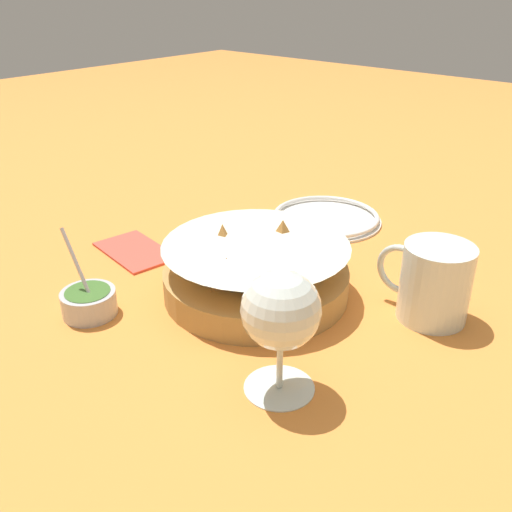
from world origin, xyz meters
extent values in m
plane|color=orange|center=(0.00, 0.00, 0.00)|extent=(4.00, 4.00, 0.00)
cylinder|color=#B2894C|center=(-0.01, -0.02, 0.02)|extent=(0.26, 0.26, 0.04)
cone|color=#EDE5C6|center=(-0.01, -0.02, 0.04)|extent=(0.26, 0.26, 0.07)
cylinder|color=#3D842D|center=(-0.01, -0.02, 0.02)|extent=(0.20, 0.20, 0.01)
pyramid|color=#B77A38|center=(0.05, -0.01, 0.06)|extent=(0.07, 0.07, 0.07)
pyramid|color=#B77A38|center=(-0.01, 0.04, 0.05)|extent=(0.04, 0.06, 0.05)
pyramid|color=#B77A38|center=(-0.07, -0.01, 0.05)|extent=(0.08, 0.06, 0.05)
pyramid|color=#B77A38|center=(-0.01, -0.07, 0.06)|extent=(0.07, 0.07, 0.07)
cylinder|color=#B7B7BC|center=(0.12, 0.17, 0.02)|extent=(0.07, 0.07, 0.03)
cylinder|color=#42702D|center=(0.12, 0.17, 0.02)|extent=(0.06, 0.06, 0.02)
cylinder|color=#B7B7BC|center=(0.14, 0.17, 0.06)|extent=(0.06, 0.01, 0.11)
cylinder|color=silver|center=(-0.16, 0.12, 0.00)|extent=(0.08, 0.08, 0.00)
cylinder|color=silver|center=(-0.16, 0.12, 0.03)|extent=(0.01, 0.01, 0.06)
sphere|color=silver|center=(-0.16, 0.12, 0.10)|extent=(0.09, 0.09, 0.09)
sphere|color=#E5B77F|center=(-0.16, 0.12, 0.09)|extent=(0.06, 0.06, 0.06)
cylinder|color=silver|center=(-0.22, -0.12, 0.05)|extent=(0.09, 0.09, 0.10)
cylinder|color=gold|center=(-0.22, -0.12, 0.04)|extent=(0.07, 0.07, 0.08)
torus|color=silver|center=(-0.17, -0.12, 0.05)|extent=(0.07, 0.01, 0.07)
cylinder|color=white|center=(0.07, -0.30, 0.00)|extent=(0.20, 0.20, 0.01)
torus|color=white|center=(0.07, -0.30, 0.01)|extent=(0.19, 0.19, 0.01)
cube|color=#DB4C3D|center=(0.23, 0.01, 0.00)|extent=(0.15, 0.10, 0.01)
camera|label=1|loc=(-0.47, 0.52, 0.42)|focal=40.00mm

